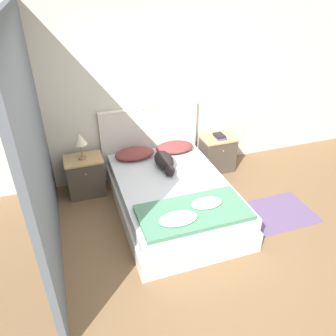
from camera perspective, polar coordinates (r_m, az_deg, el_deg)
name	(u,v)px	position (r m, az deg, el deg)	size (l,w,h in m)	color
ground_plane	(208,264)	(3.79, 6.91, -16.23)	(16.00, 16.00, 0.00)	brown
wall_back	(151,93)	(4.81, -3.04, 12.88)	(9.00, 0.06, 2.55)	silver
wall_side_left	(37,140)	(3.66, -21.92, 4.54)	(0.06, 3.10, 2.55)	slate
bed	(173,197)	(4.31, 0.89, -5.12)	(1.41, 2.06, 0.46)	silver
headboard	(150,140)	(5.00, -3.14, 4.93)	(1.49, 0.06, 1.11)	silver
nightstand_left	(85,176)	(4.78, -14.18, -1.32)	(0.52, 0.40, 0.57)	#4C4238
nightstand_right	(217,153)	(5.27, 8.57, 2.53)	(0.52, 0.40, 0.57)	#4C4238
pillow_left	(135,154)	(4.74, -5.84, 2.52)	(0.57, 0.36, 0.13)	brown
pillow_right	(175,147)	(4.89, 1.16, 3.64)	(0.57, 0.36, 0.13)	brown
quilt	(193,212)	(3.65, 4.36, -7.70)	(1.23, 0.62, 0.09)	#4C8466
dog	(165,161)	(4.46, -0.60, 1.16)	(0.24, 0.62, 0.20)	black
book_stack	(220,136)	(5.11, 8.99, 5.49)	(0.16, 0.21, 0.06)	#703D7F
table_lamp	(80,140)	(4.51, -15.08, 4.71)	(0.18, 0.18, 0.37)	#9E7A4C
rug	(276,213)	(4.64, 18.28, -7.46)	(0.99, 0.71, 0.00)	#604C75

